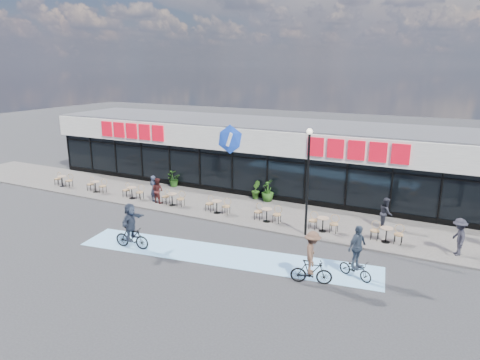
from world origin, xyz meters
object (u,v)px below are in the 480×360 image
Objects in this scene: potted_plant_mid at (256,190)px; pedestrian_b at (386,213)px; bistro_set_0 at (63,180)px; cyclist_a at (312,260)px; potted_plant_left at (173,179)px; potted_plant_right at (268,190)px; patron_right at (158,190)px; lamp_post at (308,174)px; pedestrian_a at (459,237)px; cyclist_b at (356,256)px; patron_left at (154,189)px.

potted_plant_mid is 0.71× the size of pedestrian_b.
cyclist_a is at bearing -15.32° from bistro_set_0.
potted_plant_right is (7.27, -0.08, 0.16)m from potted_plant_left.
patron_right is at bearing -150.64° from potted_plant_right.
potted_plant_mid is 8.36m from pedestrian_b.
lamp_post is 5.03m from pedestrian_b.
lamp_post is 3.13× the size of pedestrian_a.
potted_plant_left is 0.62× the size of pedestrian_a.
potted_plant_left is 6.38m from potted_plant_mid.
lamp_post is 3.50× the size of bistro_set_0.
potted_plant_right is 11.29m from pedestrian_a.
cyclist_b is (21.34, -4.21, 0.40)m from bistro_set_0.
pedestrian_a is 7.40m from cyclist_a.
lamp_post is 5.12m from cyclist_b.
pedestrian_a is at bearing -11.04° from potted_plant_left.
patron_left is at bearing 162.51° from cyclist_b.
pedestrian_b is at bearing -5.93° from potted_plant_left.
bistro_set_0 is 20.61m from cyclist_a.
pedestrian_b is (14.59, -1.51, 0.29)m from potted_plant_left.
pedestrian_b is 0.72× the size of cyclist_b.
patron_left is (-5.39, -3.44, 0.26)m from potted_plant_mid.
potted_plant_mid is (13.38, 3.44, 0.13)m from bistro_set_0.
potted_plant_mid is at bearing -137.52° from patron_left.
potted_plant_right is 0.87× the size of patron_right.
potted_plant_mid reaches higher than bistro_set_0.
patron_left is (-6.28, -3.32, 0.16)m from potted_plant_right.
cyclist_a reaches higher than potted_plant_right.
cyclist_b is (13.05, -4.17, 0.07)m from patron_right.
pedestrian_a is at bearing 6.86° from lamp_post.
cyclist_b is (1.47, 1.23, -0.06)m from cyclist_a.
potted_plant_right is 0.60× the size of cyclist_b.
patron_left is at bearing -0.03° from bistro_set_0.
cyclist_b is (7.97, -7.65, 0.27)m from potted_plant_mid.
potted_plant_left is (7.00, 3.39, 0.07)m from bistro_set_0.
cyclist_a reaches higher than patron_right.
patron_right reaches higher than potted_plant_left.
pedestrian_b reaches higher than potted_plant_mid.
bistro_set_0 is 0.91× the size of patron_left.
patron_left is 1.03× the size of pedestrian_b.
patron_left is (-10.17, 0.95, -2.34)m from lamp_post.
pedestrian_b is (8.21, -1.56, 0.24)m from potted_plant_mid.
cyclist_b reaches higher than bistro_set_0.
bistro_set_0 is (-18.16, 0.95, -2.73)m from lamp_post.
potted_plant_left is at bearing -179.59° from potted_plant_mid.
pedestrian_a reaches higher than potted_plant_right.
pedestrian_a reaches higher than patron_right.
potted_plant_left is at bearing 179.38° from potted_plant_right.
pedestrian_a is (17.03, -0.12, 0.02)m from patron_left.
patron_right is 0.69× the size of cyclist_b.
patron_left is (7.99, -0.00, 0.39)m from bistro_set_0.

